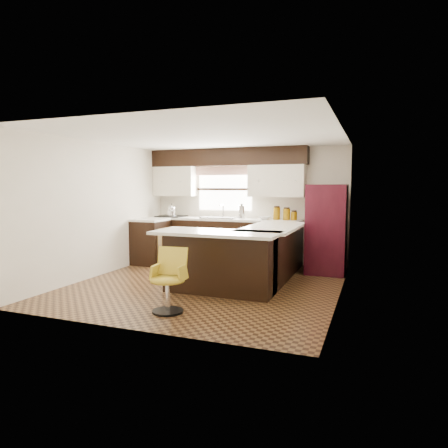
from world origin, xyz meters
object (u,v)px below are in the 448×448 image
at_px(refrigerator, 327,229).
at_px(bar_chair, 167,281).
at_px(peninsula_long, 270,255).
at_px(peninsula_return, 220,263).

height_order(refrigerator, bar_chair, refrigerator).
relative_size(refrigerator, bar_chair, 2.00).
height_order(peninsula_long, peninsula_return, same).
xyz_separation_m(peninsula_return, refrigerator, (1.35, 1.95, 0.37)).
height_order(peninsula_long, refrigerator, refrigerator).
xyz_separation_m(peninsula_long, refrigerator, (0.83, 0.98, 0.37)).
bearing_deg(peninsula_return, bar_chair, -103.28).
distance_m(peninsula_return, bar_chair, 1.18).
bearing_deg(refrigerator, bar_chair, -117.63).
relative_size(peninsula_return, bar_chair, 2.00).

